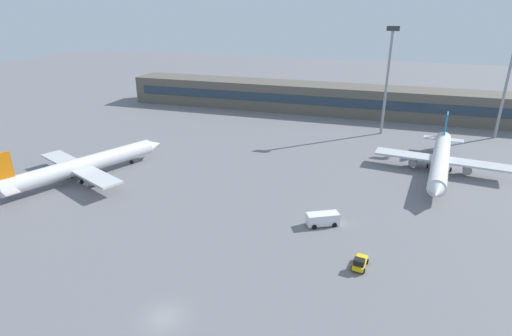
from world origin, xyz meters
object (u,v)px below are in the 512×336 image
baggage_tug_yellow (360,263)px  floodlight_tower_east (509,73)px  airplane_mid (440,160)px  airplane_near (84,165)px  service_van_white (323,219)px  floodlight_tower_west (388,74)px

baggage_tug_yellow → floodlight_tower_east: floodlight_tower_east is taller
airplane_mid → airplane_near: bearing=-160.3°
airplane_near → airplane_mid: 73.91m
service_van_white → floodlight_tower_west: size_ratio=0.20×
airplane_near → floodlight_tower_west: size_ratio=1.26×
baggage_tug_yellow → service_van_white: size_ratio=0.68×
airplane_mid → service_van_white: size_ratio=6.98×
airplane_near → airplane_mid: airplane_mid is taller
airplane_near → baggage_tug_yellow: size_ratio=9.45×
service_van_white → airplane_mid: bearing=55.7°
floodlight_tower_east → baggage_tug_yellow: bearing=-113.0°
airplane_near → floodlight_tower_west: bearing=41.7°
airplane_near → service_van_white: 49.82m
airplane_mid → baggage_tug_yellow: 41.76m
floodlight_tower_west → baggage_tug_yellow: bearing=-90.7°
airplane_mid → baggage_tug_yellow: size_ratio=10.25×
floodlight_tower_east → airplane_mid: bearing=-118.1°
baggage_tug_yellow → floodlight_tower_west: bearing=89.3°
service_van_white → floodlight_tower_east: bearing=58.8°
airplane_mid → baggage_tug_yellow: (-13.34, -39.52, -2.11)m
service_van_white → floodlight_tower_west: floodlight_tower_west is taller
service_van_white → floodlight_tower_west: bearing=82.3°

